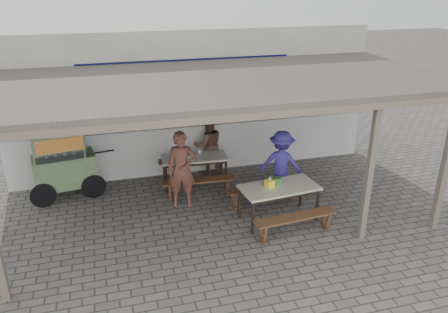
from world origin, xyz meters
name	(u,v)px	position (x,y,z in m)	size (l,w,h in m)	color
ground	(230,229)	(0.00, 0.00, 0.00)	(60.00, 60.00, 0.00)	#615C58
back_wall	(191,99)	(0.00, 3.58, 1.72)	(9.00, 1.28, 3.50)	beige
warung_roof	(219,84)	(0.02, 0.90, 2.71)	(9.00, 4.21, 2.81)	#5B554E
table_left	(194,160)	(-0.27, 2.09, 0.67)	(1.54, 0.74, 0.75)	beige
bench_left_street	(199,184)	(-0.30, 1.48, 0.34)	(1.62, 0.38, 0.45)	brown
bench_left_wall	(191,163)	(-0.23, 2.70, 0.34)	(1.62, 0.38, 0.45)	brown
table_right	(279,190)	(1.05, 0.12, 0.68)	(1.61, 0.91, 0.75)	beige
bench_right_street	(295,221)	(1.11, -0.58, 0.34)	(1.67, 0.43, 0.45)	brown
bench_right_wall	(263,190)	(0.98, 0.81, 0.34)	(1.67, 0.43, 0.45)	brown
vendor_cart	(63,162)	(-3.16, 2.39, 0.83)	(1.84, 0.95, 1.52)	#769563
patron_street_side	(182,170)	(-0.71, 1.25, 0.84)	(0.61, 0.40, 1.68)	brown
patron_wall_side	(209,145)	(0.24, 2.75, 0.75)	(0.73, 0.57, 1.49)	brown
patron_right_table	(281,163)	(1.52, 1.16, 0.76)	(0.98, 0.56, 1.52)	#3A3093
tissue_box	(270,183)	(0.85, 0.15, 0.82)	(0.15, 0.15, 0.15)	yellow
donation_box	(276,181)	(1.01, 0.24, 0.82)	(0.20, 0.14, 0.14)	#386F31
condiment_jar	(200,151)	(-0.09, 2.30, 0.79)	(0.08, 0.08, 0.08)	white
condiment_bowl	(188,156)	(-0.40, 2.13, 0.77)	(0.18, 0.18, 0.04)	silver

